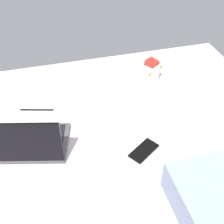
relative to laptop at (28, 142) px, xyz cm
name	(u,v)px	position (x,y,z in cm)	size (l,w,h in cm)	color
bed_mattress	(109,150)	(-35.40, 2.14, -13.41)	(180.00, 140.00, 18.00)	silver
laptop	(28,142)	(0.00, 0.00, 0.00)	(37.61, 30.34, 23.00)	#4C4C51
snack_cup	(152,71)	(-70.25, -35.48, 2.04)	(10.12, 9.00, 14.12)	silver
cell_phone	(144,151)	(-48.27, 14.22, -4.01)	(6.80, 14.00, 0.80)	black
charger_cable	(37,110)	(-4.87, -25.87, -4.11)	(17.00, 0.60, 0.60)	black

